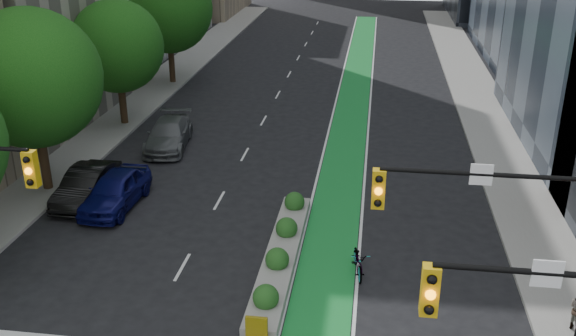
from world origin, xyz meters
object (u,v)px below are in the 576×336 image
(parked_car_left_mid, at_px, (87,185))
(median_planter, at_px, (281,252))
(bicycle, at_px, (358,261))
(parked_car_left_near, at_px, (116,190))
(parked_car_left_far, at_px, (169,134))

(parked_car_left_mid, bearing_deg, median_planter, -22.76)
(bicycle, distance_m, parked_car_left_near, 11.97)
(parked_car_left_mid, bearing_deg, parked_car_left_near, -16.27)
(bicycle, bearing_deg, parked_car_left_far, 123.60)
(median_planter, relative_size, bicycle, 5.09)
(parked_car_left_near, relative_size, parked_car_left_far, 0.91)
(median_planter, xyz_separation_m, parked_car_left_near, (-8.20, 3.69, 0.46))
(bicycle, xyz_separation_m, parked_car_left_mid, (-12.81, 4.68, 0.25))
(median_planter, bearing_deg, parked_car_left_near, 155.80)
(bicycle, distance_m, parked_car_left_mid, 13.64)
(median_planter, relative_size, parked_car_left_near, 2.11)
(bicycle, height_order, parked_car_left_far, parked_car_left_far)
(median_planter, distance_m, bicycle, 3.05)
(median_planter, relative_size, parked_car_left_mid, 2.17)
(parked_car_left_near, distance_m, parked_car_left_mid, 1.68)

